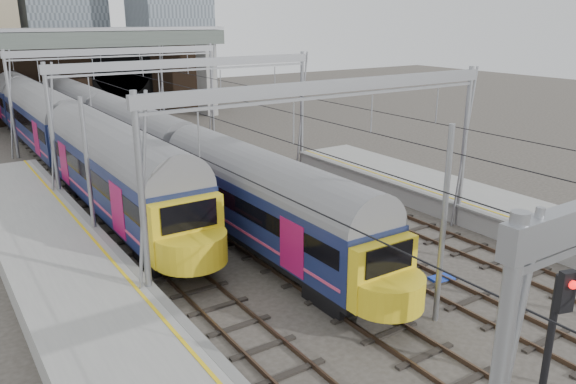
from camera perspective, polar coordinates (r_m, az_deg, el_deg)
ground at (r=19.93m, az=19.09°, el=-14.59°), size 160.00×160.00×0.00m
tracks at (r=30.24m, az=-3.78°, el=-2.39°), size 14.40×80.00×0.22m
overhead_line at (r=34.44m, az=-9.51°, el=11.05°), size 16.80×80.00×8.00m
retaining_wall at (r=63.86m, az=-19.84°, el=11.09°), size 28.00×2.75×9.00m
overbridge at (r=57.57m, az=-20.00°, el=13.44°), size 28.00×3.00×9.25m
train_main at (r=46.13m, az=-18.10°, el=6.83°), size 2.74×63.35×4.73m
train_second at (r=47.16m, az=-23.49°, el=6.73°), size 3.10×53.74×5.23m
signal_near_left at (r=14.12m, az=25.17°, el=-14.23°), size 0.40×0.48×5.15m
equip_cover_b at (r=27.59m, az=3.44°, el=-4.30°), size 0.99×0.75×0.11m
equip_cover_c at (r=23.90m, az=15.33°, el=-8.49°), size 0.99×0.75×0.11m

